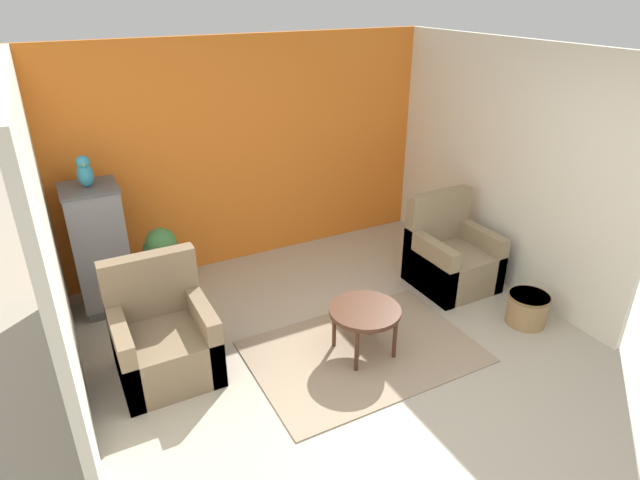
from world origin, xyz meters
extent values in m
plane|color=#B2A893|center=(0.00, 0.00, 0.00)|extent=(20.00, 20.00, 0.00)
cube|color=orange|center=(0.00, 3.24, 1.23)|extent=(4.28, 0.06, 2.45)
cube|color=silver|center=(-2.11, 1.61, 1.23)|extent=(0.06, 3.21, 2.45)
cube|color=silver|center=(2.11, 1.61, 1.23)|extent=(0.06, 3.21, 2.45)
cube|color=gray|center=(0.11, 1.01, 0.01)|extent=(1.93, 1.31, 0.01)
cylinder|color=#472819|center=(0.11, 1.01, 0.43)|extent=(0.61, 0.61, 0.04)
cylinder|color=#472819|center=(-0.07, 0.82, 0.20)|extent=(0.04, 0.04, 0.41)
cylinder|color=#472819|center=(0.30, 0.82, 0.20)|extent=(0.04, 0.04, 0.41)
cylinder|color=#472819|center=(-0.07, 1.20, 0.20)|extent=(0.04, 0.04, 0.41)
cylinder|color=#472819|center=(0.30, 1.20, 0.20)|extent=(0.04, 0.04, 0.41)
cube|color=#7A664C|center=(-1.45, 1.52, 0.21)|extent=(0.76, 0.75, 0.41)
cube|color=#7A664C|center=(-1.45, 1.83, 0.69)|extent=(0.76, 0.14, 0.55)
cube|color=#7A664C|center=(-1.77, 1.52, 0.30)|extent=(0.12, 0.75, 0.60)
cube|color=#7A664C|center=(-1.13, 1.52, 0.30)|extent=(0.12, 0.75, 0.60)
cube|color=#8E7A5B|center=(1.55, 1.56, 0.21)|extent=(0.76, 0.75, 0.41)
cube|color=#8E7A5B|center=(1.55, 1.86, 0.69)|extent=(0.76, 0.14, 0.55)
cube|color=#8E7A5B|center=(1.23, 1.56, 0.30)|extent=(0.12, 0.75, 0.60)
cube|color=#8E7A5B|center=(1.87, 1.56, 0.30)|extent=(0.12, 0.75, 0.60)
cube|color=#555559|center=(-1.72, 2.81, 0.04)|extent=(0.45, 0.45, 0.09)
cube|color=gray|center=(-1.72, 2.81, 0.66)|extent=(0.48, 0.48, 1.14)
cube|color=#555559|center=(-1.72, 2.81, 1.25)|extent=(0.50, 0.50, 0.03)
ellipsoid|color=teal|center=(-1.72, 2.81, 1.37)|extent=(0.14, 0.17, 0.22)
sphere|color=teal|center=(-1.72, 2.79, 1.50)|extent=(0.12, 0.12, 0.12)
cone|color=gold|center=(-1.72, 2.74, 1.49)|extent=(0.05, 0.05, 0.05)
cone|color=teal|center=(-1.72, 2.89, 1.35)|extent=(0.07, 0.14, 0.19)
cylinder|color=brown|center=(-1.17, 2.74, 0.13)|extent=(0.23, 0.23, 0.25)
cylinder|color=brown|center=(-1.17, 2.74, 0.38)|extent=(0.03, 0.03, 0.24)
sphere|color=#427F42|center=(-1.17, 2.74, 0.60)|extent=(0.30, 0.30, 0.30)
sphere|color=#427F42|center=(-1.25, 2.77, 0.55)|extent=(0.18, 0.18, 0.18)
sphere|color=#427F42|center=(-1.09, 2.72, 0.57)|extent=(0.17, 0.17, 0.17)
cylinder|color=#A37F51|center=(1.71, 0.68, 0.15)|extent=(0.37, 0.37, 0.30)
cylinder|color=brown|center=(1.71, 0.68, 0.29)|extent=(0.38, 0.38, 0.02)
camera|label=1|loc=(-1.98, -2.15, 2.91)|focal=30.00mm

